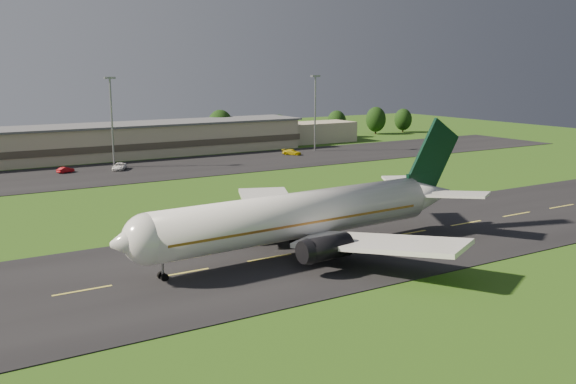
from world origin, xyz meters
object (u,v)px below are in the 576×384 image
light_mast_east (315,104)px  service_vehicle_b (65,170)px  light_mast_centre (111,111)px  service_vehicle_d (292,152)px  service_vehicle_c (119,166)px  terminal (100,143)px  airliner (302,216)px

light_mast_east → service_vehicle_b: (-66.34, -2.65, -12.02)m
light_mast_centre → service_vehicle_d: light_mast_centre is taller
light_mast_centre → service_vehicle_c: light_mast_centre is taller
service_vehicle_d → light_mast_centre: bearing=137.5°
light_mast_east → service_vehicle_d: 15.82m
terminal → service_vehicle_c: bearing=-94.4°
terminal → service_vehicle_d: terminal is taller
light_mast_centre → service_vehicle_d: 47.00m
light_mast_centre → service_vehicle_c: size_ratio=3.75×
airliner → service_vehicle_b: 78.18m
light_mast_centre → light_mast_east: size_ratio=1.00×
service_vehicle_d → service_vehicle_c: bearing=143.4°
terminal → service_vehicle_c: terminal is taller
light_mast_centre → service_vehicle_c: bearing=-92.3°
light_mast_east → service_vehicle_c: (-55.19, -4.68, -11.88)m
service_vehicle_b → airliner: bearing=162.7°
service_vehicle_d → airliner: bearing=-158.7°
light_mast_centre → light_mast_east: 55.00m
service_vehicle_c → service_vehicle_d: bearing=29.5°
light_mast_centre → light_mast_east: (55.00, 0.00, 0.00)m
terminal → service_vehicle_d: bearing=-24.5°
terminal → service_vehicle_b: 22.97m
service_vehicle_c → terminal: bearing=114.1°
service_vehicle_c → light_mast_east: bearing=33.3°
airliner → terminal: (1.81, 96.14, -0.67)m
service_vehicle_b → service_vehicle_d: 56.66m
terminal → service_vehicle_d: size_ratio=29.09×
service_vehicle_b → service_vehicle_d: service_vehicle_d is taller
airliner → light_mast_east: 97.61m
service_vehicle_b → terminal: bearing=-59.5°
terminal → service_vehicle_c: size_ratio=26.74×
light_mast_east → service_vehicle_c: bearing=-175.2°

